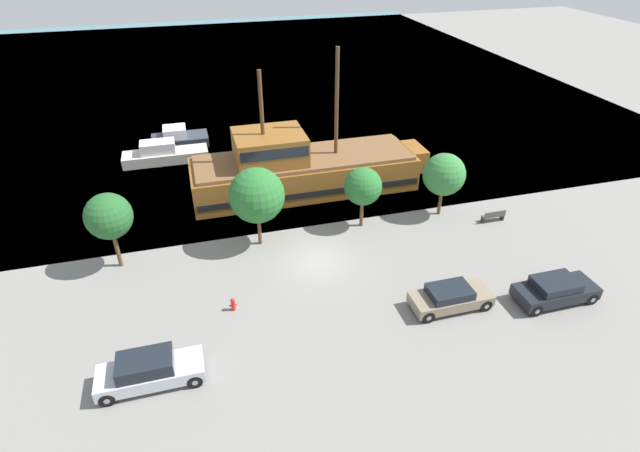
# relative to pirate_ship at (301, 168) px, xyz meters

# --- Properties ---
(ground_plane) EXTENTS (160.00, 160.00, 0.00)m
(ground_plane) POSITION_rel_pirate_ship_xyz_m (-1.35, -9.47, -1.72)
(ground_plane) COLOR gray
(water_surface) EXTENTS (80.00, 80.00, 0.00)m
(water_surface) POSITION_rel_pirate_ship_xyz_m (-1.35, 34.53, -1.72)
(water_surface) COLOR teal
(water_surface) RESTS_ON ground
(pirate_ship) EXTENTS (18.06, 5.32, 10.43)m
(pirate_ship) POSITION_rel_pirate_ship_xyz_m (0.00, 0.00, 0.00)
(pirate_ship) COLOR brown
(pirate_ship) RESTS_ON water_surface
(moored_boat_dockside) EXTENTS (5.01, 2.54, 1.68)m
(moored_boat_dockside) POSITION_rel_pirate_ship_xyz_m (-8.69, 11.47, -1.10)
(moored_boat_dockside) COLOR #2D333D
(moored_boat_dockside) RESTS_ON water_surface
(moored_boat_outer) EXTENTS (7.04, 2.12, 1.83)m
(moored_boat_outer) POSITION_rel_pirate_ship_xyz_m (-10.05, 8.01, -1.05)
(moored_boat_outer) COLOR #B7B2A8
(moored_boat_outer) RESTS_ON water_surface
(parked_car_curb_front) EXTENTS (4.67, 1.80, 1.56)m
(parked_car_curb_front) POSITION_rel_pirate_ship_xyz_m (-10.96, -16.44, -0.96)
(parked_car_curb_front) COLOR #B7BCC6
(parked_car_curb_front) RESTS_ON ground_plane
(parked_car_curb_mid) EXTENTS (4.48, 1.90, 1.40)m
(parked_car_curb_mid) POSITION_rel_pirate_ship_xyz_m (10.23, -16.44, -1.01)
(parked_car_curb_mid) COLOR black
(parked_car_curb_mid) RESTS_ON ground_plane
(parked_car_curb_rear) EXTENTS (4.34, 1.80, 1.31)m
(parked_car_curb_rear) POSITION_rel_pirate_ship_xyz_m (4.47, -15.42, -1.05)
(parked_car_curb_rear) COLOR #7F705B
(parked_car_curb_rear) RESTS_ON ground_plane
(fire_hydrant) EXTENTS (0.42, 0.25, 0.76)m
(fire_hydrant) POSITION_rel_pirate_ship_xyz_m (-6.77, -12.53, -1.31)
(fire_hydrant) COLOR red
(fire_hydrant) RESTS_ON ground_plane
(bench_promenade_east) EXTENTS (1.61, 0.45, 0.85)m
(bench_promenade_east) POSITION_rel_pirate_ship_xyz_m (11.62, -8.24, -1.29)
(bench_promenade_east) COLOR #4C4742
(bench_promenade_east) RESTS_ON ground_plane
(tree_row_east) EXTENTS (2.69, 2.69, 4.81)m
(tree_row_east) POSITION_rel_pirate_ship_xyz_m (-12.81, -6.71, 1.72)
(tree_row_east) COLOR brown
(tree_row_east) RESTS_ON ground_plane
(tree_row_mideast) EXTENTS (3.43, 3.43, 5.23)m
(tree_row_mideast) POSITION_rel_pirate_ship_xyz_m (-4.30, -6.61, 1.78)
(tree_row_mideast) COLOR brown
(tree_row_mideast) RESTS_ON ground_plane
(tree_row_midwest) EXTENTS (2.50, 2.50, 4.25)m
(tree_row_midwest) POSITION_rel_pirate_ship_xyz_m (2.68, -6.29, 1.26)
(tree_row_midwest) COLOR brown
(tree_row_midwest) RESTS_ON ground_plane
(tree_row_west) EXTENTS (2.89, 2.89, 4.52)m
(tree_row_west) POSITION_rel_pirate_ship_xyz_m (8.50, -6.28, 1.34)
(tree_row_west) COLOR brown
(tree_row_west) RESTS_ON ground_plane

